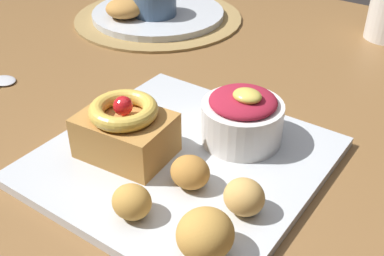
# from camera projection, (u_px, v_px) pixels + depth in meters

# --- Properties ---
(dining_table) EXTENTS (1.55, 0.95, 0.73)m
(dining_table) POSITION_uv_depth(u_px,v_px,m) (214.00, 129.00, 0.77)
(dining_table) COLOR brown
(dining_table) RESTS_ON ground_plane
(woven_placemat) EXTENTS (0.33, 0.33, 0.00)m
(woven_placemat) POSITION_uv_depth(u_px,v_px,m) (158.00, 18.00, 0.95)
(woven_placemat) COLOR #997A47
(woven_placemat) RESTS_ON dining_table
(front_plate) EXTENTS (0.30, 0.30, 0.01)m
(front_plate) POSITION_uv_depth(u_px,v_px,m) (182.00, 160.00, 0.56)
(front_plate) COLOR silver
(front_plate) RESTS_ON dining_table
(cake_slice) EXTENTS (0.11, 0.09, 0.08)m
(cake_slice) POSITION_uv_depth(u_px,v_px,m) (125.00, 130.00, 0.54)
(cake_slice) COLOR #B77F3D
(cake_slice) RESTS_ON front_plate
(berry_ramekin) EXTENTS (0.10, 0.10, 0.07)m
(berry_ramekin) POSITION_uv_depth(u_px,v_px,m) (242.00, 117.00, 0.56)
(berry_ramekin) COLOR white
(berry_ramekin) RESTS_ON front_plate
(fritter_front) EXTENTS (0.05, 0.05, 0.04)m
(fritter_front) POSITION_uv_depth(u_px,v_px,m) (205.00, 234.00, 0.42)
(fritter_front) COLOR gold
(fritter_front) RESTS_ON front_plate
(fritter_middle) EXTENTS (0.04, 0.04, 0.03)m
(fritter_middle) POSITION_uv_depth(u_px,v_px,m) (190.00, 172.00, 0.50)
(fritter_middle) COLOR #BC7F38
(fritter_middle) RESTS_ON front_plate
(fritter_back) EXTENTS (0.04, 0.04, 0.04)m
(fritter_back) POSITION_uv_depth(u_px,v_px,m) (244.00, 197.00, 0.47)
(fritter_back) COLOR tan
(fritter_back) RESTS_ON front_plate
(fritter_extra) EXTENTS (0.04, 0.04, 0.03)m
(fritter_extra) POSITION_uv_depth(u_px,v_px,m) (132.00, 202.00, 0.46)
(fritter_extra) COLOR gold
(fritter_extra) RESTS_ON front_plate
(back_plate) EXTENTS (0.26, 0.26, 0.01)m
(back_plate) POSITION_uv_depth(u_px,v_px,m) (158.00, 14.00, 0.94)
(back_plate) COLOR silver
(back_plate) RESTS_ON woven_placemat
(back_pastry) EXTENTS (0.07, 0.07, 0.03)m
(back_pastry) POSITION_uv_depth(u_px,v_px,m) (124.00, 8.00, 0.90)
(back_pastry) COLOR #B77F3D
(back_pastry) RESTS_ON back_plate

